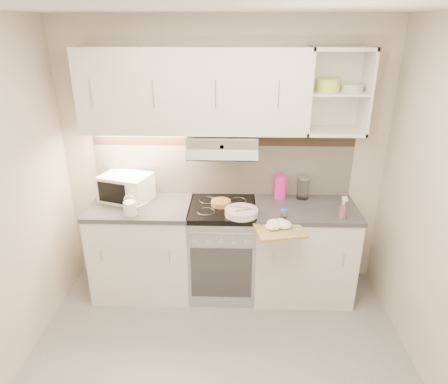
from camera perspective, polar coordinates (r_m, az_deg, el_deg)
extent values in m
plane|color=#949396|center=(3.24, -0.96, -25.23)|extent=(3.00, 3.00, 0.00)
cube|color=beige|center=(3.75, -0.09, 4.78)|extent=(3.00, 0.04, 2.50)
cube|color=white|center=(2.17, -1.42, 25.26)|extent=(3.00, 2.80, 0.04)
cube|color=silver|center=(3.75, -0.09, 4.30)|extent=(2.40, 0.02, 0.64)
cube|color=#38281E|center=(3.69, -0.10, 7.21)|extent=(2.40, 0.01, 0.08)
cube|color=white|center=(3.45, -4.47, 14.24)|extent=(1.90, 0.34, 0.70)
cube|color=white|center=(3.53, 15.86, 13.68)|extent=(0.50, 0.34, 0.70)
cylinder|color=#BED652|center=(3.51, 14.64, 14.57)|extent=(0.19, 0.19, 0.10)
cylinder|color=silver|center=(3.56, 17.84, 13.98)|extent=(0.18, 0.18, 0.06)
cube|color=#B7B7BC|center=(3.49, -0.20, 7.36)|extent=(0.60, 0.40, 0.12)
cube|color=white|center=(3.91, -11.38, -8.09)|extent=(0.90, 0.60, 0.86)
cube|color=#47474C|center=(3.71, -11.91, -2.10)|extent=(0.92, 0.62, 0.04)
cube|color=white|center=(3.87, 11.07, -8.45)|extent=(0.90, 0.60, 0.86)
cube|color=#47474C|center=(3.66, 11.59, -2.40)|extent=(0.92, 0.62, 0.04)
cube|color=#B7B7BC|center=(3.82, -0.23, -8.50)|extent=(0.60, 0.58, 0.85)
cube|color=black|center=(3.61, -0.24, -2.37)|extent=(0.60, 0.60, 0.05)
cube|color=white|center=(3.79, -13.79, 0.65)|extent=(0.51, 0.44, 0.24)
cube|color=black|center=(3.65, -14.41, -0.28)|extent=(0.27, 0.10, 0.19)
cylinder|color=white|center=(3.51, -13.24, -2.27)|extent=(0.11, 0.11, 0.12)
cone|color=white|center=(3.48, -11.89, -2.01)|extent=(0.15, 0.04, 0.09)
torus|color=white|center=(3.47, -13.35, -1.13)|extent=(0.10, 0.02, 0.10)
cylinder|color=silver|center=(3.43, 2.50, -3.16)|extent=(0.29, 0.29, 0.02)
cylinder|color=silver|center=(3.42, 2.51, -2.89)|extent=(0.29, 0.29, 0.02)
cylinder|color=silver|center=(3.41, 2.51, -2.61)|extent=(0.29, 0.29, 0.02)
cube|color=silver|center=(3.41, 2.51, -2.43)|extent=(0.18, 0.04, 0.01)
cylinder|color=olive|center=(3.60, -0.44, -1.57)|extent=(0.18, 0.18, 0.04)
cylinder|color=#F51DA6|center=(3.76, 8.09, 0.72)|extent=(0.11, 0.11, 0.22)
cube|color=#F51DA6|center=(3.76, 8.94, 1.13)|extent=(0.02, 0.03, 0.09)
cylinder|color=silver|center=(3.79, 11.21, 0.48)|extent=(0.11, 0.11, 0.20)
cylinder|color=#B7B7BC|center=(3.75, 11.34, 2.02)|extent=(0.12, 0.12, 0.02)
cylinder|color=silver|center=(3.41, 8.52, -3.17)|extent=(0.05, 0.05, 0.06)
cylinder|color=#2364B2|center=(3.39, 8.56, -2.59)|extent=(0.05, 0.05, 0.02)
cone|color=pink|center=(3.49, 16.60, -2.63)|extent=(0.08, 0.08, 0.13)
cube|color=#A28F56|center=(3.29, 7.87, -5.27)|extent=(0.45, 0.42, 0.02)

